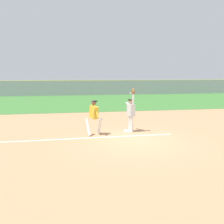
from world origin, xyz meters
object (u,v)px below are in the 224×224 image
Objects in this scene: parked_car_red at (9,90)px; runner at (94,115)px; fielder at (131,111)px; parked_car_white at (154,88)px; parked_car_blue at (87,89)px; first_base at (128,131)px; parked_car_silver at (120,88)px; baseball at (131,93)px; parked_car_green at (48,89)px.

runner is at bearing -67.08° from parked_car_red.
fielder reaches higher than parked_car_white.
runner is 0.39× the size of parked_car_red.
parked_car_blue is (-0.47, 25.53, -0.45)m from fielder.
parked_car_red reaches higher than first_base.
parked_car_silver is (5.07, 26.39, 0.63)m from first_base.
baseball reaches higher than parked_car_silver.
parked_car_green is at bearing -90.34° from fielder.
fielder is 26.86m from parked_car_silver.
parked_car_silver is (4.86, 26.00, -1.31)m from baseball.
baseball is 27.45m from parked_car_white.
runner is 0.38× the size of parked_car_green.
runner is at bearing -98.76° from parked_car_silver.
parked_car_green is 0.98× the size of parked_car_blue.
parked_car_red is 0.97× the size of parked_car_blue.
first_base is 0.08× the size of parked_car_white.
parked_car_red is at bearing -79.05° from fielder.
parked_car_white is (10.38, 25.81, -0.45)m from fielder.
baseball is 0.02× the size of parked_car_blue.
parked_car_silver and parked_car_white have the same top height.
fielder is 1.99m from runner.
parked_car_silver reaches higher than first_base.
parked_car_silver is (6.87, 26.75, -0.32)m from runner.
first_base is at bearing -95.22° from parked_car_silver.
parked_car_blue reaches higher than first_base.
parked_car_white is at bearing 7.81° from parked_car_blue.
runner reaches higher than parked_car_green.
parked_car_silver is at bearing 176.70° from parked_car_white.
parked_car_green is (-6.28, 25.44, -1.31)m from baseball.
parked_car_white is at bearing 2.04° from parked_car_green.
fielder is 30.81× the size of baseball.
parked_car_red is at bearing 115.29° from baseball.
runner is 28.91m from parked_car_white.
runner is at bearing -159.58° from baseball.
first_base is 0.22× the size of runner.
first_base is 26.55m from parked_car_green.
parked_car_white is (12.33, 26.15, -0.32)m from runner.
first_base is at bearing -82.94° from parked_car_blue.
parked_car_blue and parked_car_silver have the same top height.
parked_car_green is (-6.08, 25.84, 0.63)m from first_base.
fielder is 25.54m from parked_car_blue.
fielder is 0.51× the size of parked_car_red.
parked_car_silver is (11.14, 0.55, 0.00)m from parked_car_green.
parked_car_red is 22.19m from parked_car_white.
parked_car_green is 5.76m from parked_car_blue.
parked_car_blue is at bearing -102.82° from fielder.
fielder is at bearing -109.00° from parked_car_white.
runner reaches higher than parked_car_white.
first_base is 0.09× the size of parked_car_red.
fielder reaches higher than parked_car_blue.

